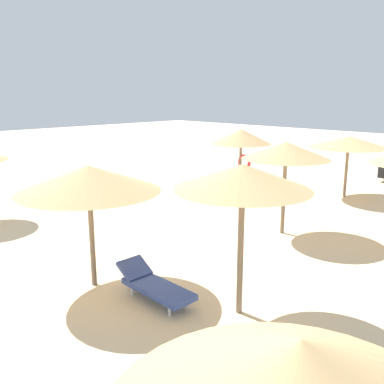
{
  "coord_description": "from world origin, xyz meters",
  "views": [
    {
      "loc": [
        9.07,
        -6.08,
        4.21
      ],
      "look_at": [
        0.0,
        3.0,
        1.2
      ],
      "focal_mm": 39.64,
      "sensor_mm": 36.0,
      "label": 1
    }
  ],
  "objects_px": {
    "parasol_4": "(89,179)",
    "parasol_6": "(286,151)",
    "parasol_3": "(243,178)",
    "parasol_8": "(349,142)",
    "lounger_3": "(154,285)",
    "parasol_5": "(241,137)"
  },
  "relations": [
    {
      "from": "parasol_6",
      "to": "parasol_8",
      "type": "bearing_deg",
      "value": 97.76
    },
    {
      "from": "parasol_4",
      "to": "parasol_6",
      "type": "xyz_separation_m",
      "value": [
        0.97,
        6.06,
        0.12
      ]
    },
    {
      "from": "parasol_4",
      "to": "parasol_8",
      "type": "distance_m",
      "value": 11.9
    },
    {
      "from": "parasol_5",
      "to": "parasol_4",
      "type": "bearing_deg",
      "value": -68.99
    },
    {
      "from": "parasol_6",
      "to": "parasol_3",
      "type": "bearing_deg",
      "value": -65.97
    },
    {
      "from": "parasol_3",
      "to": "parasol_6",
      "type": "distance_m",
      "value": 5.18
    },
    {
      "from": "parasol_4",
      "to": "parasol_6",
      "type": "relative_size",
      "value": 1.1
    },
    {
      "from": "parasol_3",
      "to": "lounger_3",
      "type": "height_order",
      "value": "parasol_3"
    },
    {
      "from": "parasol_3",
      "to": "parasol_6",
      "type": "xyz_separation_m",
      "value": [
        -2.11,
        4.73,
        -0.16
      ]
    },
    {
      "from": "parasol_3",
      "to": "parasol_6",
      "type": "height_order",
      "value": "parasol_3"
    },
    {
      "from": "parasol_8",
      "to": "parasol_5",
      "type": "bearing_deg",
      "value": -154.94
    },
    {
      "from": "parasol_4",
      "to": "parasol_8",
      "type": "xyz_separation_m",
      "value": [
        0.18,
        11.9,
        -0.16
      ]
    },
    {
      "from": "parasol_4",
      "to": "parasol_5",
      "type": "bearing_deg",
      "value": 111.01
    },
    {
      "from": "parasol_6",
      "to": "lounger_3",
      "type": "distance_m",
      "value": 6.01
    },
    {
      "from": "parasol_5",
      "to": "parasol_8",
      "type": "distance_m",
      "value": 4.44
    },
    {
      "from": "parasol_8",
      "to": "lounger_3",
      "type": "distance_m",
      "value": 11.64
    },
    {
      "from": "parasol_8",
      "to": "parasol_6",
      "type": "bearing_deg",
      "value": -82.24
    },
    {
      "from": "parasol_3",
      "to": "parasol_4",
      "type": "bearing_deg",
      "value": -156.66
    },
    {
      "from": "parasol_4",
      "to": "parasol_5",
      "type": "relative_size",
      "value": 1.14
    },
    {
      "from": "parasol_8",
      "to": "lounger_3",
      "type": "bearing_deg",
      "value": -83.47
    },
    {
      "from": "parasol_5",
      "to": "parasol_8",
      "type": "relative_size",
      "value": 0.85
    },
    {
      "from": "parasol_3",
      "to": "parasol_5",
      "type": "bearing_deg",
      "value": 128.59
    }
  ]
}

